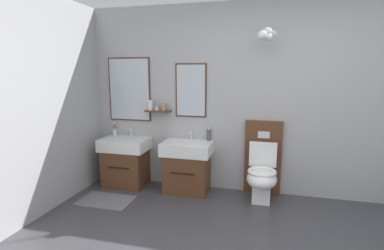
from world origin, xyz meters
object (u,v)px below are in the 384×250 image
at_px(vanity_sink_left, 126,160).
at_px(soap_dispenser, 209,135).
at_px(toothbrush_cup, 115,131).
at_px(vanity_sink_right, 187,165).
at_px(toilet, 262,171).

distance_m(vanity_sink_left, soap_dispenser, 1.27).
height_order(vanity_sink_left, toothbrush_cup, toothbrush_cup).
xyz_separation_m(vanity_sink_left, vanity_sink_right, (0.93, 0.00, 0.00)).
bearing_deg(toothbrush_cup, toilet, -4.22).
bearing_deg(toilet, soap_dispenser, 166.99).
relative_size(vanity_sink_left, soap_dispenser, 3.69).
bearing_deg(vanity_sink_left, vanity_sink_right, 0.00).
relative_size(vanity_sink_left, toilet, 0.69).
bearing_deg(vanity_sink_right, toothbrush_cup, 172.13).
xyz_separation_m(vanity_sink_left, toothbrush_cup, (-0.25, 0.16, 0.39)).
height_order(vanity_sink_right, toilet, toilet).
height_order(toilet, toothbrush_cup, toilet).
bearing_deg(toilet, toothbrush_cup, 175.78).
bearing_deg(toothbrush_cup, vanity_sink_left, -32.81).
distance_m(vanity_sink_left, toothbrush_cup, 0.49).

